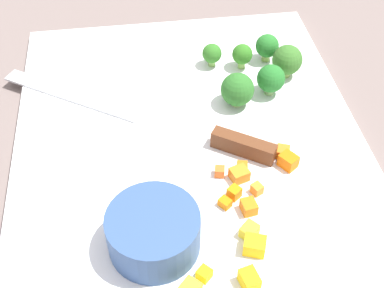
% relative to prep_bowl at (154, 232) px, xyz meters
% --- Properties ---
extents(ground_plane, '(4.00, 4.00, 0.00)m').
position_rel_prep_bowl_xyz_m(ground_plane, '(-0.12, 0.05, -0.03)').
color(ground_plane, '#70625D').
extents(cutting_board, '(0.53, 0.40, 0.01)m').
position_rel_prep_bowl_xyz_m(cutting_board, '(-0.12, 0.05, -0.03)').
color(cutting_board, white).
rests_on(cutting_board, ground_plane).
extents(prep_bowl, '(0.09, 0.09, 0.04)m').
position_rel_prep_bowl_xyz_m(prep_bowl, '(0.00, 0.00, 0.00)').
color(prep_bowl, '#335286').
rests_on(prep_bowl, cutting_board).
extents(chef_knife, '(0.21, 0.31, 0.02)m').
position_rel_prep_bowl_xyz_m(chef_knife, '(-0.15, 0.04, -0.01)').
color(chef_knife, silver).
rests_on(chef_knife, cutting_board).
extents(carrot_dice_0, '(0.02, 0.02, 0.02)m').
position_rel_prep_bowl_xyz_m(carrot_dice_0, '(-0.08, 0.15, -0.01)').
color(carrot_dice_0, orange).
rests_on(carrot_dice_0, cutting_board).
extents(carrot_dice_1, '(0.01, 0.01, 0.01)m').
position_rel_prep_bowl_xyz_m(carrot_dice_1, '(-0.08, 0.08, -0.02)').
color(carrot_dice_1, orange).
rests_on(carrot_dice_1, cutting_board).
extents(carrot_dice_2, '(0.02, 0.02, 0.01)m').
position_rel_prep_bowl_xyz_m(carrot_dice_2, '(-0.04, 0.07, -0.02)').
color(carrot_dice_2, orange).
rests_on(carrot_dice_2, cutting_board).
extents(carrot_dice_3, '(0.02, 0.02, 0.01)m').
position_rel_prep_bowl_xyz_m(carrot_dice_3, '(-0.07, 0.10, -0.01)').
color(carrot_dice_3, orange).
rests_on(carrot_dice_3, cutting_board).
extents(carrot_dice_4, '(0.02, 0.02, 0.01)m').
position_rel_prep_bowl_xyz_m(carrot_dice_4, '(-0.03, 0.10, -0.01)').
color(carrot_dice_4, orange).
rests_on(carrot_dice_4, cutting_board).
extents(carrot_dice_5, '(0.01, 0.01, 0.01)m').
position_rel_prep_bowl_xyz_m(carrot_dice_5, '(-0.08, 0.10, -0.02)').
color(carrot_dice_5, orange).
rests_on(carrot_dice_5, cutting_board).
extents(carrot_dice_6, '(0.02, 0.02, 0.01)m').
position_rel_prep_bowl_xyz_m(carrot_dice_6, '(-0.10, 0.15, -0.02)').
color(carrot_dice_6, orange).
rests_on(carrot_dice_6, cutting_board).
extents(carrot_dice_7, '(0.01, 0.01, 0.01)m').
position_rel_prep_bowl_xyz_m(carrot_dice_7, '(-0.05, 0.11, -0.02)').
color(carrot_dice_7, orange).
rests_on(carrot_dice_7, cutting_board).
extents(carrot_dice_8, '(0.02, 0.02, 0.01)m').
position_rel_prep_bowl_xyz_m(carrot_dice_8, '(-0.05, 0.09, -0.01)').
color(carrot_dice_8, orange).
rests_on(carrot_dice_8, cutting_board).
extents(pepper_dice_1, '(0.02, 0.02, 0.01)m').
position_rel_prep_bowl_xyz_m(pepper_dice_1, '(0.04, 0.04, -0.02)').
color(pepper_dice_1, yellow).
rests_on(pepper_dice_1, cutting_board).
extents(pepper_dice_2, '(0.02, 0.02, 0.02)m').
position_rel_prep_bowl_xyz_m(pepper_dice_2, '(0.05, 0.08, -0.01)').
color(pepper_dice_2, yellow).
rests_on(pepper_dice_2, cutting_board).
extents(pepper_dice_3, '(0.02, 0.02, 0.01)m').
position_rel_prep_bowl_xyz_m(pepper_dice_3, '(0.00, 0.09, -0.01)').
color(pepper_dice_3, yellow).
rests_on(pepper_dice_3, cutting_board).
extents(pepper_dice_5, '(0.02, 0.02, 0.02)m').
position_rel_prep_bowl_xyz_m(pepper_dice_5, '(0.02, 0.09, -0.01)').
color(pepper_dice_5, yellow).
rests_on(pepper_dice_5, cutting_board).
extents(broccoli_floret_0, '(0.04, 0.04, 0.04)m').
position_rel_prep_bowl_xyz_m(broccoli_floret_0, '(-0.19, 0.12, 0.00)').
color(broccoli_floret_0, '#96B46B').
rests_on(broccoli_floret_0, cutting_board).
extents(broccoli_floret_1, '(0.04, 0.04, 0.04)m').
position_rel_prep_bowl_xyz_m(broccoli_floret_1, '(-0.24, 0.19, 0.00)').
color(broccoli_floret_1, '#8BB254').
rests_on(broccoli_floret_1, cutting_board).
extents(broccoli_floret_2, '(0.03, 0.03, 0.04)m').
position_rel_prep_bowl_xyz_m(broccoli_floret_2, '(-0.27, 0.18, 0.00)').
color(broccoli_floret_2, '#90AB56').
rests_on(broccoli_floret_2, cutting_board).
extents(broccoli_floret_3, '(0.03, 0.03, 0.04)m').
position_rel_prep_bowl_xyz_m(broccoli_floret_3, '(-0.20, 0.16, 0.00)').
color(broccoli_floret_3, '#80AC66').
rests_on(broccoli_floret_3, cutting_board).
extents(broccoli_floret_4, '(0.03, 0.03, 0.03)m').
position_rel_prep_bowl_xyz_m(broccoli_floret_4, '(-0.26, 0.14, -0.00)').
color(broccoli_floret_4, '#8CB955').
rests_on(broccoli_floret_4, cutting_board).
extents(broccoli_floret_5, '(0.03, 0.03, 0.03)m').
position_rel_prep_bowl_xyz_m(broccoli_floret_5, '(-0.27, 0.10, -0.00)').
color(broccoli_floret_5, '#89BB59').
rests_on(broccoli_floret_5, cutting_board).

